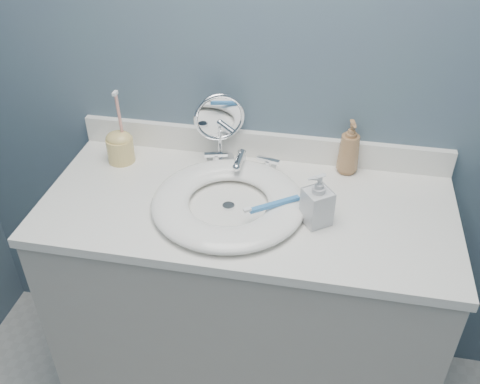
% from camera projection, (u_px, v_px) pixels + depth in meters
% --- Properties ---
extents(back_wall, '(2.20, 0.02, 2.40)m').
position_uv_depth(back_wall, '(264.00, 65.00, 1.61)').
color(back_wall, '#4A5A6F').
rests_on(back_wall, ground).
extents(vanity_cabinet, '(1.20, 0.55, 0.85)m').
position_uv_depth(vanity_cabinet, '(246.00, 308.00, 1.85)').
color(vanity_cabinet, '#AFAAA0').
rests_on(vanity_cabinet, ground).
extents(countertop, '(1.22, 0.57, 0.03)m').
position_uv_depth(countertop, '(247.00, 207.00, 1.59)').
color(countertop, white).
rests_on(countertop, vanity_cabinet).
extents(backsplash, '(1.22, 0.02, 0.09)m').
position_uv_depth(backsplash, '(262.00, 145.00, 1.76)').
color(backsplash, white).
rests_on(backsplash, countertop).
extents(basin, '(0.45, 0.45, 0.04)m').
position_uv_depth(basin, '(228.00, 202.00, 1.55)').
color(basin, white).
rests_on(basin, countertop).
extents(drain, '(0.04, 0.04, 0.01)m').
position_uv_depth(drain, '(229.00, 206.00, 1.56)').
color(drain, silver).
rests_on(drain, countertop).
extents(faucet, '(0.25, 0.13, 0.07)m').
position_uv_depth(faucet, '(241.00, 163.00, 1.70)').
color(faucet, silver).
rests_on(faucet, countertop).
extents(makeup_mirror, '(0.16, 0.09, 0.24)m').
position_uv_depth(makeup_mirror, '(220.00, 125.00, 1.69)').
color(makeup_mirror, silver).
rests_on(makeup_mirror, countertop).
extents(soap_bottle_amber, '(0.08, 0.08, 0.18)m').
position_uv_depth(soap_bottle_amber, '(349.00, 147.00, 1.67)').
color(soap_bottle_amber, '#9A6E45').
rests_on(soap_bottle_amber, countertop).
extents(soap_bottle_clear, '(0.10, 0.10, 0.16)m').
position_uv_depth(soap_bottle_clear, '(318.00, 199.00, 1.46)').
color(soap_bottle_clear, silver).
rests_on(soap_bottle_clear, countertop).
extents(toothbrush_holder, '(0.09, 0.09, 0.25)m').
position_uv_depth(toothbrush_holder, '(120.00, 146.00, 1.74)').
color(toothbrush_holder, '#DCBF6E').
rests_on(toothbrush_holder, countertop).
extents(toothbrush_lying, '(0.15, 0.11, 0.02)m').
position_uv_depth(toothbrush_lying, '(272.00, 205.00, 1.50)').
color(toothbrush_lying, '#367CBF').
rests_on(toothbrush_lying, basin).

